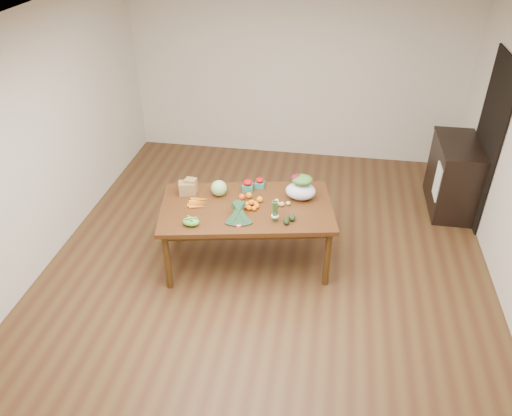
% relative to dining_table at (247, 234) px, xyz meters
% --- Properties ---
extents(floor, '(6.00, 6.00, 0.00)m').
position_rel_dining_table_xyz_m(floor, '(0.24, -0.15, -0.38)').
color(floor, '#54391C').
rests_on(floor, ground).
extents(ceiling, '(5.00, 6.00, 0.02)m').
position_rel_dining_table_xyz_m(ceiling, '(0.24, -0.15, 2.33)').
color(ceiling, white).
rests_on(ceiling, room_walls).
extents(room_walls, '(5.02, 6.02, 2.70)m').
position_rel_dining_table_xyz_m(room_walls, '(0.24, -0.15, 0.97)').
color(room_walls, silver).
rests_on(room_walls, floor).
extents(dining_table, '(2.01, 1.36, 0.75)m').
position_rel_dining_table_xyz_m(dining_table, '(0.00, 0.00, 0.00)').
color(dining_table, '#4D2912').
rests_on(dining_table, floor).
extents(doorway_dark, '(0.02, 1.00, 2.10)m').
position_rel_dining_table_xyz_m(doorway_dark, '(2.72, 1.45, 0.68)').
color(doorway_dark, black).
rests_on(doorway_dark, floor).
extents(cabinet, '(0.52, 1.02, 0.94)m').
position_rel_dining_table_xyz_m(cabinet, '(2.46, 1.58, 0.10)').
color(cabinet, black).
rests_on(cabinet, floor).
extents(dish_towel, '(0.02, 0.28, 0.45)m').
position_rel_dining_table_xyz_m(dish_towel, '(2.20, 1.25, 0.18)').
color(dish_towel, white).
rests_on(dish_towel, cabinet).
extents(paper_bag, '(0.28, 0.25, 0.17)m').
position_rel_dining_table_xyz_m(paper_bag, '(-0.70, 0.15, 0.46)').
color(paper_bag, olive).
rests_on(paper_bag, dining_table).
extents(cabbage, '(0.18, 0.18, 0.18)m').
position_rel_dining_table_xyz_m(cabbage, '(-0.35, 0.17, 0.46)').
color(cabbage, '#A1C370').
rests_on(cabbage, dining_table).
extents(strawberry_basket_a, '(0.14, 0.14, 0.11)m').
position_rel_dining_table_xyz_m(strawberry_basket_a, '(-0.04, 0.33, 0.43)').
color(strawberry_basket_a, '#BB0C11').
rests_on(strawberry_basket_a, dining_table).
extents(strawberry_basket_b, '(0.12, 0.12, 0.09)m').
position_rel_dining_table_xyz_m(strawberry_basket_b, '(0.08, 0.42, 0.42)').
color(strawberry_basket_b, '#BB100C').
rests_on(strawberry_basket_b, dining_table).
extents(orange_a, '(0.07, 0.07, 0.07)m').
position_rel_dining_table_xyz_m(orange_a, '(-0.08, 0.12, 0.41)').
color(orange_a, '#E2550D').
rests_on(orange_a, dining_table).
extents(orange_b, '(0.07, 0.07, 0.07)m').
position_rel_dining_table_xyz_m(orange_b, '(-0.00, 0.16, 0.41)').
color(orange_b, orange).
rests_on(orange_b, dining_table).
extents(orange_c, '(0.07, 0.07, 0.07)m').
position_rel_dining_table_xyz_m(orange_c, '(0.13, 0.10, 0.41)').
color(orange_c, orange).
rests_on(orange_c, dining_table).
extents(mandarin_cluster, '(0.21, 0.21, 0.09)m').
position_rel_dining_table_xyz_m(mandarin_cluster, '(0.05, -0.01, 0.42)').
color(mandarin_cluster, orange).
rests_on(mandarin_cluster, dining_table).
extents(carrots, '(0.26, 0.25, 0.03)m').
position_rel_dining_table_xyz_m(carrots, '(-0.53, -0.04, 0.39)').
color(carrots, orange).
rests_on(carrots, dining_table).
extents(snap_pea_bag, '(0.17, 0.13, 0.08)m').
position_rel_dining_table_xyz_m(snap_pea_bag, '(-0.50, -0.44, 0.41)').
color(snap_pea_bag, '#57AD3A').
rests_on(snap_pea_bag, dining_table).
extents(kale_bunch, '(0.39, 0.45, 0.16)m').
position_rel_dining_table_xyz_m(kale_bunch, '(-0.03, -0.30, 0.45)').
color(kale_bunch, black).
rests_on(kale_bunch, dining_table).
extents(asparagus_bundle, '(0.10, 0.13, 0.26)m').
position_rel_dining_table_xyz_m(asparagus_bundle, '(0.34, -0.23, 0.50)').
color(asparagus_bundle, '#557F3A').
rests_on(asparagus_bundle, dining_table).
extents(potato_a, '(0.06, 0.05, 0.05)m').
position_rel_dining_table_xyz_m(potato_a, '(0.33, 0.06, 0.40)').
color(potato_a, '#DCBF7E').
rests_on(potato_a, dining_table).
extents(potato_b, '(0.06, 0.05, 0.05)m').
position_rel_dining_table_xyz_m(potato_b, '(0.38, 0.06, 0.40)').
color(potato_b, tan).
rests_on(potato_b, dining_table).
extents(potato_c, '(0.04, 0.04, 0.04)m').
position_rel_dining_table_xyz_m(potato_c, '(0.38, 0.09, 0.39)').
color(potato_c, tan).
rests_on(potato_c, dining_table).
extents(potato_d, '(0.05, 0.04, 0.04)m').
position_rel_dining_table_xyz_m(potato_d, '(0.31, 0.13, 0.40)').
color(potato_d, '#C9BE74').
rests_on(potato_d, dining_table).
extents(potato_e, '(0.05, 0.05, 0.04)m').
position_rel_dining_table_xyz_m(potato_e, '(0.44, 0.09, 0.40)').
color(potato_e, '#DDC37F').
rests_on(potato_e, dining_table).
extents(avocado_a, '(0.08, 0.10, 0.06)m').
position_rel_dining_table_xyz_m(avocado_a, '(0.46, -0.27, 0.41)').
color(avocado_a, black).
rests_on(avocado_a, dining_table).
extents(avocado_b, '(0.10, 0.12, 0.07)m').
position_rel_dining_table_xyz_m(avocado_b, '(0.51, -0.19, 0.41)').
color(avocado_b, black).
rests_on(avocado_b, dining_table).
extents(salad_bag, '(0.38, 0.31, 0.26)m').
position_rel_dining_table_xyz_m(salad_bag, '(0.56, 0.25, 0.50)').
color(salad_bag, white).
rests_on(salad_bag, dining_table).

